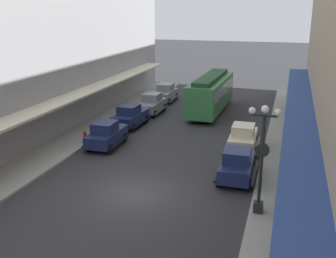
{
  "coord_description": "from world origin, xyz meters",
  "views": [
    {
      "loc": [
        7.33,
        -18.07,
        9.42
      ],
      "look_at": [
        0.0,
        6.0,
        1.8
      ],
      "focal_mm": 43.25,
      "sensor_mm": 36.0,
      "label": 1
    }
  ],
  "objects_px": {
    "lamp_post_with_clock": "(262,155)",
    "pedestrian_0": "(298,112)",
    "parked_car_4": "(106,134)",
    "streetcar": "(211,92)",
    "pedestrian_2": "(285,212)",
    "parked_car_0": "(237,163)",
    "parked_car_3": "(243,137)",
    "parked_car_5": "(130,115)",
    "parked_car_1": "(165,93)",
    "fire_hydrant": "(85,136)",
    "parked_car_2": "(151,103)",
    "pedestrian_1": "(292,253)"
  },
  "relations": [
    {
      "from": "parked_car_3",
      "to": "parked_car_5",
      "type": "distance_m",
      "value": 9.96
    },
    {
      "from": "parked_car_4",
      "to": "streetcar",
      "type": "bearing_deg",
      "value": 66.58
    },
    {
      "from": "lamp_post_with_clock",
      "to": "pedestrian_0",
      "type": "height_order",
      "value": "lamp_post_with_clock"
    },
    {
      "from": "parked_car_0",
      "to": "fire_hydrant",
      "type": "relative_size",
      "value": 5.22
    },
    {
      "from": "parked_car_4",
      "to": "parked_car_5",
      "type": "height_order",
      "value": "same"
    },
    {
      "from": "parked_car_3",
      "to": "lamp_post_with_clock",
      "type": "bearing_deg",
      "value": -78.56
    },
    {
      "from": "parked_car_2",
      "to": "pedestrian_0",
      "type": "bearing_deg",
      "value": 1.84
    },
    {
      "from": "pedestrian_0",
      "to": "parked_car_5",
      "type": "bearing_deg",
      "value": -159.28
    },
    {
      "from": "parked_car_1",
      "to": "parked_car_4",
      "type": "distance_m",
      "value": 14.6
    },
    {
      "from": "lamp_post_with_clock",
      "to": "pedestrian_1",
      "type": "relative_size",
      "value": 3.09
    },
    {
      "from": "parked_car_2",
      "to": "parked_car_3",
      "type": "relative_size",
      "value": 1.0
    },
    {
      "from": "pedestrian_0",
      "to": "pedestrian_2",
      "type": "bearing_deg",
      "value": -91.93
    },
    {
      "from": "lamp_post_with_clock",
      "to": "pedestrian_0",
      "type": "xyz_separation_m",
      "value": [
        1.82,
        16.87,
        -1.97
      ]
    },
    {
      "from": "parked_car_3",
      "to": "fire_hydrant",
      "type": "relative_size",
      "value": 5.23
    },
    {
      "from": "parked_car_1",
      "to": "parked_car_4",
      "type": "height_order",
      "value": "same"
    },
    {
      "from": "parked_car_5",
      "to": "lamp_post_with_clock",
      "type": "distance_m",
      "value": 16.54
    },
    {
      "from": "parked_car_1",
      "to": "parked_car_3",
      "type": "bearing_deg",
      "value": -52.87
    },
    {
      "from": "lamp_post_with_clock",
      "to": "parked_car_0",
      "type": "bearing_deg",
      "value": 111.65
    },
    {
      "from": "parked_car_5",
      "to": "pedestrian_0",
      "type": "xyz_separation_m",
      "value": [
        13.12,
        4.96,
        0.07
      ]
    },
    {
      "from": "streetcar",
      "to": "pedestrian_2",
      "type": "distance_m",
      "value": 21.06
    },
    {
      "from": "streetcar",
      "to": "parked_car_0",
      "type": "bearing_deg",
      "value": -73.09
    },
    {
      "from": "parked_car_0",
      "to": "parked_car_1",
      "type": "distance_m",
      "value": 20.08
    },
    {
      "from": "fire_hydrant",
      "to": "parked_car_3",
      "type": "bearing_deg",
      "value": 10.26
    },
    {
      "from": "lamp_post_with_clock",
      "to": "fire_hydrant",
      "type": "relative_size",
      "value": 6.29
    },
    {
      "from": "parked_car_1",
      "to": "lamp_post_with_clock",
      "type": "height_order",
      "value": "lamp_post_with_clock"
    },
    {
      "from": "parked_car_3",
      "to": "parked_car_5",
      "type": "height_order",
      "value": "same"
    },
    {
      "from": "parked_car_4",
      "to": "pedestrian_2",
      "type": "height_order",
      "value": "parked_car_4"
    },
    {
      "from": "parked_car_5",
      "to": "parked_car_1",
      "type": "bearing_deg",
      "value": 89.9
    },
    {
      "from": "streetcar",
      "to": "pedestrian_2",
      "type": "relative_size",
      "value": 5.77
    },
    {
      "from": "parked_car_0",
      "to": "pedestrian_2",
      "type": "distance_m",
      "value": 5.86
    },
    {
      "from": "parked_car_4",
      "to": "lamp_post_with_clock",
      "type": "bearing_deg",
      "value": -31.74
    },
    {
      "from": "parked_car_3",
      "to": "pedestrian_1",
      "type": "relative_size",
      "value": 2.57
    },
    {
      "from": "parked_car_4",
      "to": "parked_car_5",
      "type": "xyz_separation_m",
      "value": [
        -0.28,
        5.09,
        0.0
      ]
    },
    {
      "from": "parked_car_1",
      "to": "parked_car_2",
      "type": "bearing_deg",
      "value": -87.35
    },
    {
      "from": "parked_car_0",
      "to": "pedestrian_0",
      "type": "distance_m",
      "value": 13.44
    },
    {
      "from": "parked_car_5",
      "to": "pedestrian_2",
      "type": "xyz_separation_m",
      "value": [
        12.5,
        -13.23,
        0.07
      ]
    },
    {
      "from": "pedestrian_2",
      "to": "parked_car_4",
      "type": "bearing_deg",
      "value": 146.37
    },
    {
      "from": "pedestrian_1",
      "to": "parked_car_1",
      "type": "bearing_deg",
      "value": 116.36
    },
    {
      "from": "lamp_post_with_clock",
      "to": "fire_hydrant",
      "type": "height_order",
      "value": "lamp_post_with_clock"
    },
    {
      "from": "parked_car_5",
      "to": "pedestrian_2",
      "type": "distance_m",
      "value": 18.2
    },
    {
      "from": "parked_car_4",
      "to": "lamp_post_with_clock",
      "type": "distance_m",
      "value": 13.11
    },
    {
      "from": "parked_car_0",
      "to": "parked_car_3",
      "type": "distance_m",
      "value": 5.04
    },
    {
      "from": "parked_car_0",
      "to": "pedestrian_2",
      "type": "height_order",
      "value": "parked_car_0"
    },
    {
      "from": "parked_car_1",
      "to": "pedestrian_2",
      "type": "xyz_separation_m",
      "value": [
        12.49,
        -22.73,
        0.07
      ]
    },
    {
      "from": "parked_car_1",
      "to": "pedestrian_0",
      "type": "relative_size",
      "value": 2.56
    },
    {
      "from": "streetcar",
      "to": "fire_hydrant",
      "type": "relative_size",
      "value": 11.76
    },
    {
      "from": "parked_car_1",
      "to": "lamp_post_with_clock",
      "type": "xyz_separation_m",
      "value": [
        11.28,
        -21.41,
        2.04
      ]
    },
    {
      "from": "pedestrian_1",
      "to": "parked_car_2",
      "type": "bearing_deg",
      "value": 121.07
    },
    {
      "from": "parked_car_5",
      "to": "parked_car_2",
      "type": "bearing_deg",
      "value": 86.91
    },
    {
      "from": "parked_car_2",
      "to": "pedestrian_0",
      "type": "xyz_separation_m",
      "value": [
        12.87,
        0.41,
        0.07
      ]
    }
  ]
}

